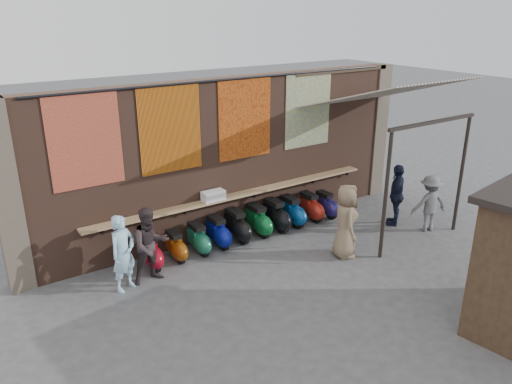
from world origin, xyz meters
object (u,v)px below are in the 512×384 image
at_px(shopper_navy, 396,195).
at_px(shopper_grey, 429,203).
at_px(scooter_stool_4, 237,226).
at_px(scooter_stool_6, 276,216).
at_px(scooter_stool_7, 292,211).
at_px(diner_right, 151,245).
at_px(scooter_stool_1, 176,246).
at_px(scooter_stool_3, 218,232).
at_px(scooter_stool_0, 150,252).
at_px(scooter_stool_9, 326,205).
at_px(scooter_stool_2, 198,239).
at_px(scooter_stool_5, 258,221).
at_px(scooter_stool_8, 310,207).
at_px(diner_left, 123,253).
at_px(shelf_box, 213,196).
at_px(shopper_tan, 346,221).

height_order(shopper_navy, shopper_grey, shopper_navy).
height_order(scooter_stool_4, scooter_stool_6, scooter_stool_6).
bearing_deg(scooter_stool_7, diner_right, -171.53).
bearing_deg(scooter_stool_7, scooter_stool_1, -179.04).
bearing_deg(scooter_stool_3, scooter_stool_0, -177.80).
bearing_deg(scooter_stool_9, scooter_stool_0, -179.91).
bearing_deg(scooter_stool_2, scooter_stool_6, 0.72).
height_order(scooter_stool_5, diner_right, diner_right).
relative_size(scooter_stool_4, scooter_stool_5, 1.00).
height_order(scooter_stool_5, scooter_stool_6, scooter_stool_6).
distance_m(scooter_stool_0, scooter_stool_1, 0.64).
bearing_deg(scooter_stool_5, scooter_stool_7, -0.31).
bearing_deg(scooter_stool_0, diner_right, -108.52).
xyz_separation_m(scooter_stool_1, scooter_stool_7, (3.46, 0.06, 0.05)).
bearing_deg(scooter_stool_2, scooter_stool_8, 0.65).
bearing_deg(scooter_stool_1, scooter_stool_2, 2.20).
bearing_deg(scooter_stool_0, diner_left, -144.44).
relative_size(scooter_stool_1, scooter_stool_8, 0.90).
bearing_deg(diner_left, shelf_box, -4.42).
relative_size(scooter_stool_1, shopper_tan, 0.40).
height_order(scooter_stool_5, shopper_tan, shopper_tan).
bearing_deg(scooter_stool_3, scooter_stool_6, 0.06).
height_order(shelf_box, scooter_stool_3, shelf_box).
bearing_deg(scooter_stool_0, scooter_stool_9, 0.09).
distance_m(scooter_stool_2, scooter_stool_8, 3.50).
distance_m(scooter_stool_1, shopper_grey, 6.63).
relative_size(scooter_stool_0, scooter_stool_4, 0.97).
xyz_separation_m(scooter_stool_5, shopper_tan, (1.04, -2.10, 0.50)).
xyz_separation_m(scooter_stool_7, shopper_navy, (2.37, -1.50, 0.45)).
height_order(scooter_stool_6, scooter_stool_9, scooter_stool_6).
distance_m(shopper_navy, shopper_grey, 0.86).
bearing_deg(scooter_stool_8, shopper_grey, -46.72).
xyz_separation_m(scooter_stool_5, diner_right, (-3.19, -0.64, 0.45)).
distance_m(scooter_stool_5, diner_left, 3.86).
distance_m(scooter_stool_1, scooter_stool_6, 2.93).
relative_size(scooter_stool_3, scooter_stool_5, 0.95).
relative_size(scooter_stool_7, diner_right, 0.50).
bearing_deg(scooter_stool_3, shopper_grey, -23.88).
relative_size(scooter_stool_5, scooter_stool_9, 1.12).
relative_size(shopper_grey, shopper_tan, 0.85).
height_order(scooter_stool_6, scooter_stool_8, scooter_stool_6).
height_order(shelf_box, shopper_tan, shopper_tan).
bearing_deg(scooter_stool_5, scooter_stool_8, -0.03).
height_order(shelf_box, scooter_stool_7, shelf_box).
bearing_deg(scooter_stool_9, scooter_stool_5, 178.11).
bearing_deg(scooter_stool_4, scooter_stool_3, -178.45).
bearing_deg(scooter_stool_1, scooter_stool_8, 0.88).
relative_size(scooter_stool_4, diner_right, 0.50).
distance_m(scooter_stool_5, shopper_grey, 4.50).
bearing_deg(scooter_stool_4, scooter_stool_2, -177.82).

